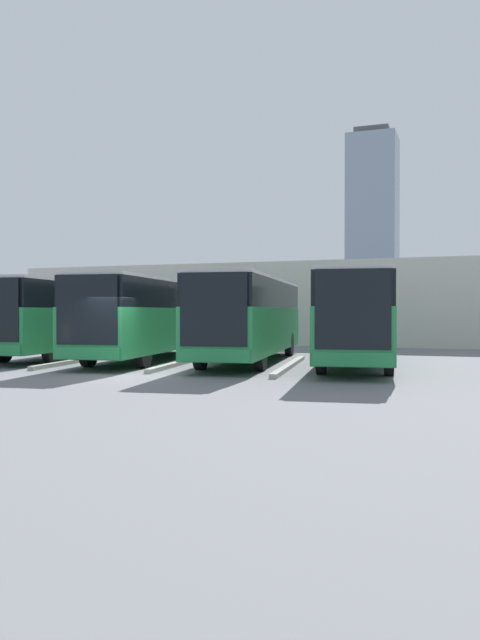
% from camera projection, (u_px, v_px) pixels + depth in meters
% --- Properties ---
extents(ground_plane, '(600.00, 600.00, 0.00)m').
position_uv_depth(ground_plane, '(124.00, 375.00, 19.91)').
color(ground_plane, slate).
extents(bus_0, '(4.08, 12.42, 3.36)m').
position_uv_depth(bus_0, '(357.00, 316.00, 23.48)').
color(bus_0, '#238447').
rests_on(bus_0, ground_plane).
extents(curb_divider_0, '(1.34, 7.89, 0.15)m').
position_uv_depth(curb_divider_0, '(290.00, 366.00, 22.53)').
color(curb_divider_0, '#9E9E99').
rests_on(curb_divider_0, ground_plane).
extents(bus_1, '(4.08, 12.42, 3.36)m').
position_uv_depth(bus_1, '(251.00, 316.00, 25.04)').
color(bus_1, '#238447').
rests_on(bus_1, ground_plane).
extents(curb_divider_1, '(1.34, 7.89, 0.15)m').
position_uv_depth(curb_divider_1, '(183.00, 362.00, 24.09)').
color(curb_divider_1, '#9E9E99').
rests_on(curb_divider_1, ground_plane).
extents(bus_2, '(4.08, 12.42, 3.36)m').
position_uv_depth(bus_2, '(151.00, 316.00, 26.14)').
color(bus_2, '#238447').
rests_on(bus_2, ground_plane).
extents(curb_divider_2, '(1.34, 7.89, 0.15)m').
position_uv_depth(curb_divider_2, '(83.00, 360.00, 25.19)').
color(curb_divider_2, '#9E9E99').
rests_on(curb_divider_2, ground_plane).
extents(bus_3, '(4.08, 12.42, 3.36)m').
position_uv_depth(bus_3, '(72.00, 315.00, 28.06)').
color(bus_3, '#238447').
rests_on(bus_3, ground_plane).
extents(station_building, '(36.88, 12.78, 5.06)m').
position_uv_depth(station_building, '(303.00, 304.00, 41.83)').
color(station_building, beige).
rests_on(station_building, ground_plane).
extents(office_tower, '(16.64, 16.64, 65.48)m').
position_uv_depth(office_tower, '(373.00, 226.00, 217.03)').
color(office_tower, '#7F8EA3').
rests_on(office_tower, ground_plane).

